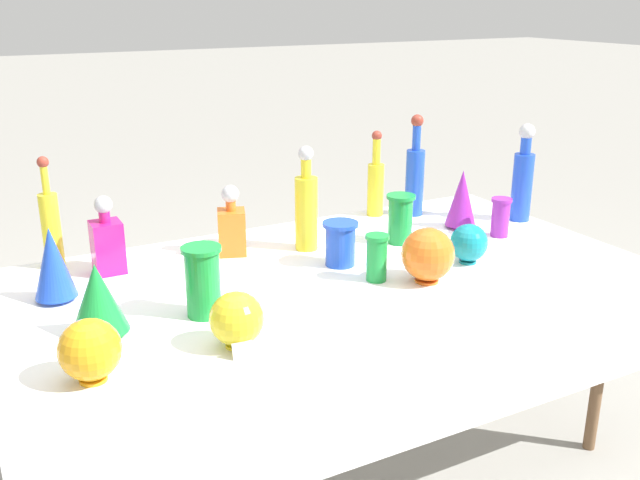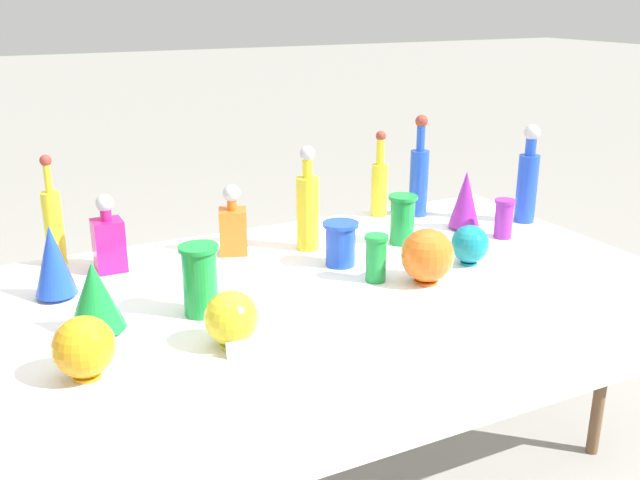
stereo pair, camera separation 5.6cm
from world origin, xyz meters
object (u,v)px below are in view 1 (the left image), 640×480
Objects in this scene: fluted_vase_1 at (462,198)px; slender_vase_2 at (203,279)px; tall_bottle_0 at (415,175)px; round_bowl_2 at (469,243)px; fluted_vase_2 at (98,299)px; round_bowl_1 at (237,319)px; tall_bottle_1 at (306,207)px; round_bowl_3 at (90,350)px; cardboard_box_behind_left at (304,282)px; square_decanter_1 at (107,242)px; tall_bottle_3 at (376,183)px; fluted_vase_0 at (53,263)px; square_decanter_0 at (232,226)px; slender_vase_3 at (377,256)px; slender_vase_4 at (501,216)px; slender_vase_1 at (340,241)px; slender_vase_0 at (400,217)px; tall_bottle_2 at (51,225)px; round_bowl_0 at (428,254)px; tall_bottle_4 at (523,179)px.

slender_vase_2 is at bearing -165.52° from fluted_vase_1.
round_bowl_2 is at bearing -106.42° from tall_bottle_0.
fluted_vase_2 reaches higher than round_bowl_1.
tall_bottle_1 is at bearing 23.51° from fluted_vase_2.
round_bowl_3 reaches higher than cardboard_box_behind_left.
square_decanter_1 is at bearing 109.42° from slender_vase_2.
tall_bottle_3 reaches higher than fluted_vase_0.
round_bowl_3 is at bearing -132.79° from square_decanter_0.
cardboard_box_behind_left is (0.96, 1.52, -0.64)m from round_bowl_1.
cardboard_box_behind_left is (0.40, 1.31, -0.65)m from slender_vase_3.
tall_bottle_0 is 0.24m from fluted_vase_1.
slender_vase_1 is at bearing 178.09° from slender_vase_4.
round_bowl_3 is (-0.61, -0.66, -0.02)m from square_decanter_0.
round_bowl_3 is (-1.50, -0.52, -0.04)m from fluted_vase_1.
slender_vase_2 is 1.18m from fluted_vase_1.
tall_bottle_3 is 1.70× the size of slender_vase_2.
slender_vase_4 is at bearing -16.98° from slender_vase_0.
tall_bottle_3 reaches higher than slender_vase_2.
square_decanter_0 is 1.63× the size of slender_vase_3.
square_decanter_1 is 1.41m from slender_vase_4.
fluted_vase_1 is at bearing -5.67° from tall_bottle_1.
round_bowl_0 is (1.01, -0.68, -0.05)m from tall_bottle_2.
tall_bottle_3 is (0.44, 0.23, -0.02)m from tall_bottle_1.
slender_vase_0 is at bearing -2.33° from fluted_vase_0.
tall_bottle_4 reaches higher than tall_bottle_1.
round_bowl_0 is at bearing -33.98° from tall_bottle_2.
slender_vase_2 is (-0.54, -0.17, 0.03)m from slender_vase_1.
tall_bottle_0 is 1.11× the size of tall_bottle_1.
fluted_vase_0 is at bearing 138.92° from slender_vase_2.
fluted_vase_2 is 1.34× the size of round_bowl_1.
tall_bottle_0 reaches higher than round_bowl_2.
fluted_vase_0 is 1.46× the size of round_bowl_3.
fluted_vase_2 is at bearing -142.09° from square_decanter_0.
round_bowl_2 is (0.39, -0.19, -0.01)m from slender_vase_1.
fluted_vase_0 is (-1.77, 0.04, -0.05)m from tall_bottle_4.
slender_vase_1 is 0.83m from fluted_vase_2.
slender_vase_1 is (-0.55, -0.36, -0.08)m from tall_bottle_0.
slender_vase_4 is at bearing 13.20° from round_bowl_3.
square_decanter_0 is at bearing -173.90° from tall_bottle_0.
tall_bottle_1 is 1.07× the size of tall_bottle_3.
fluted_vase_0 is (-0.04, -0.28, -0.03)m from tall_bottle_2.
slender_vase_4 is 0.65× the size of fluted_vase_0.
fluted_vase_0 is (-0.61, -0.13, 0.02)m from square_decanter_0.
square_decanter_1 is at bearing 168.52° from slender_vase_0.
tall_bottle_1 reaches higher than round_bowl_2.
tall_bottle_1 is 2.50× the size of slender_vase_1.
slender_vase_1 is 0.66× the size of fluted_vase_1.
slender_vase_2 is at bearing -144.70° from tall_bottle_1.
slender_vase_2 reaches higher than round_bowl_0.
tall_bottle_4 is 1.77m from fluted_vase_0.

